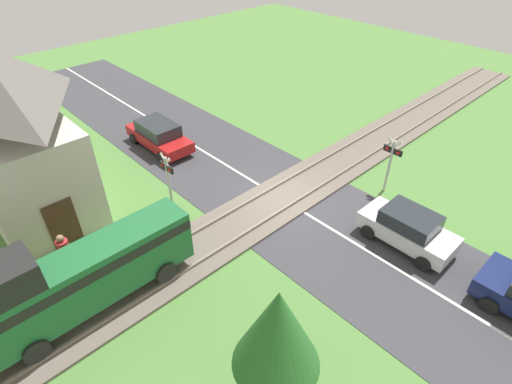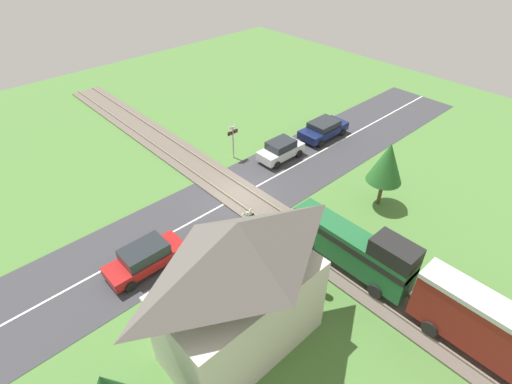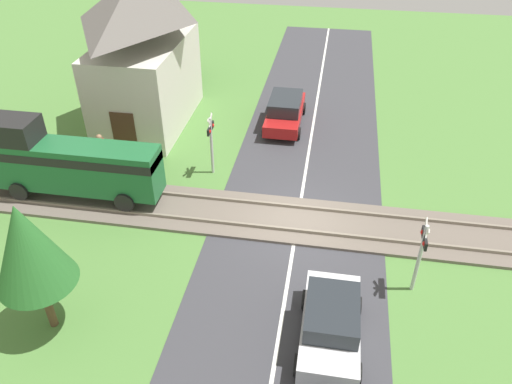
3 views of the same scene
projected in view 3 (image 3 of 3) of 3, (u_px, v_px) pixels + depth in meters
The scene contains 11 objects.
ground_plane at pixel (297, 222), 18.94m from camera, with size 60.00×60.00×0.00m, color #4C7A38.
road_surface at pixel (297, 222), 18.94m from camera, with size 48.00×6.40×0.02m.
track_bed at pixel (298, 220), 18.90m from camera, with size 2.80×48.00×0.24m.
car_near_crossing at pixel (331, 323), 14.00m from camera, with size 3.64×1.78×1.51m.
car_far_side at pixel (285, 110), 24.98m from camera, with size 4.29×1.84×1.49m.
crossing_signal_west_approach at pixel (422, 248), 15.09m from camera, with size 0.90×0.18×2.74m.
crossing_signal_east_approach at pixel (211, 136), 20.74m from camera, with size 0.90×0.18×2.74m.
station_building at pixel (143, 55), 23.67m from camera, with size 7.14×3.99×7.09m.
pedestrian_by_station at pixel (102, 153), 21.56m from camera, with size 0.42×0.42×1.70m.
tree_by_station at pixel (166, 23), 28.57m from camera, with size 3.39×3.39×5.34m.
tree_roadside_hedge at pixel (27, 246), 13.15m from camera, with size 2.19×2.19×4.45m.
Camera 3 is at (-14.86, -0.92, 11.87)m, focal length 35.00 mm.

